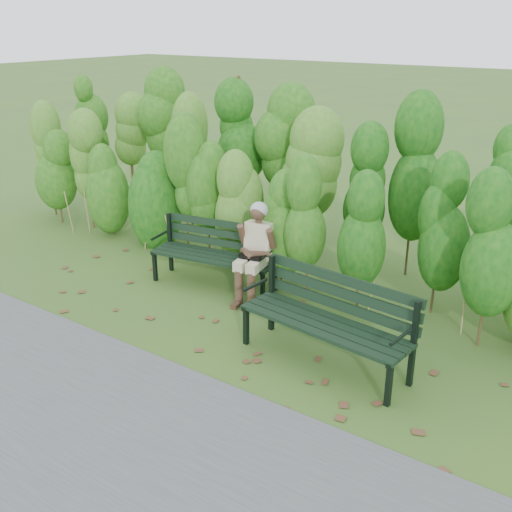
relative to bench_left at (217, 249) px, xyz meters
The scene contains 7 objects.
ground 1.36m from the bench_left, 41.77° to the right, with size 80.00×80.00×0.00m, color #385626.
footpath 3.22m from the bench_left, 72.72° to the right, with size 60.00×2.50×0.01m, color #474749.
hedge_band 1.59m from the bench_left, 46.95° to the left, with size 11.04×1.67×2.42m.
leaf_litter 2.32m from the bench_left, 22.99° to the right, with size 4.64×2.27×0.01m.
bench_left is the anchor object (origin of this frame).
bench_right 2.24m from the bench_left, 22.39° to the right, with size 1.79×0.75×0.87m.
seated_woman 0.66m from the bench_left, ahead, with size 0.49×0.72×1.18m.
Camera 1 is at (3.48, -4.71, 3.19)m, focal length 42.00 mm.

